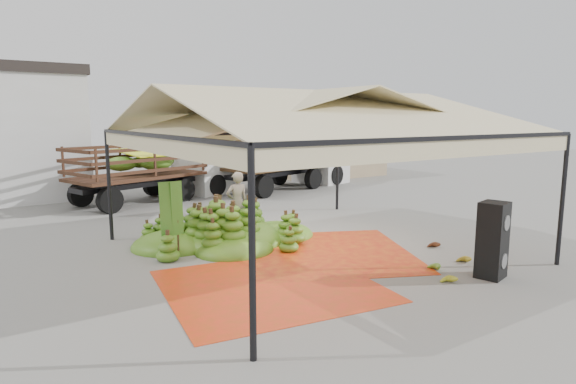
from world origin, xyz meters
TOP-DOWN VIEW (x-y plane):
  - ground at (0.00, 0.00)m, footprint 90.00×90.00m
  - canopy_tent at (0.00, 0.00)m, footprint 8.10×8.10m
  - building_tan at (10.00, 13.00)m, footprint 6.30×5.30m
  - tarp_left at (-2.26, -1.56)m, footprint 4.57×4.41m
  - tarp_right at (0.24, -0.30)m, footprint 5.36×5.46m
  - banana_heap at (-1.31, 2.04)m, footprint 5.75×4.95m
  - hand_yellow_a at (2.29, -2.75)m, footprint 0.54×0.49m
  - hand_yellow_b at (0.84, -3.48)m, footprint 0.57×0.54m
  - hand_red_a at (2.45, -3.35)m, footprint 0.49×0.46m
  - hand_red_b at (2.73, -1.51)m, footprint 0.55×0.51m
  - hand_green at (1.24, -2.71)m, footprint 0.55×0.49m
  - hanging_bunches at (-0.88, 1.55)m, footprint 3.24×0.24m
  - speaker_stack at (1.93, -3.69)m, footprint 0.70×0.64m
  - banana_leaves at (-3.27, 0.96)m, footprint 0.96×1.36m
  - vendor at (-0.74, 2.76)m, footprint 0.68×0.47m
  - truck_left at (-0.61, 9.67)m, footprint 7.20×4.26m
  - truck_right at (5.72, 9.55)m, footprint 7.56×4.35m

SIDE VIEW (x-z plane):
  - ground at x=0.00m, z-range 0.00..0.00m
  - banana_leaves at x=-3.27m, z-range -1.85..1.85m
  - tarp_left at x=-2.26m, z-range 0.00..0.01m
  - tarp_right at x=0.24m, z-range 0.00..0.01m
  - hand_red_a at x=2.45m, z-range 0.00..0.17m
  - hand_red_b at x=2.73m, z-range 0.00..0.20m
  - hand_yellow_b at x=0.84m, z-range 0.00..0.20m
  - hand_yellow_a at x=2.29m, z-range 0.00..0.20m
  - hand_green at x=1.24m, z-range 0.00..0.22m
  - banana_heap at x=-1.31m, z-range 0.00..1.12m
  - speaker_stack at x=1.93m, z-range 0.00..1.62m
  - vendor at x=-0.74m, z-range 0.00..1.81m
  - truck_left at x=-0.61m, z-range 0.27..2.61m
  - truck_right at x=5.72m, z-range 0.29..2.74m
  - building_tan at x=10.00m, z-range 0.02..4.12m
  - hanging_bunches at x=-0.88m, z-range 2.52..2.72m
  - canopy_tent at x=0.00m, z-range 1.30..5.30m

